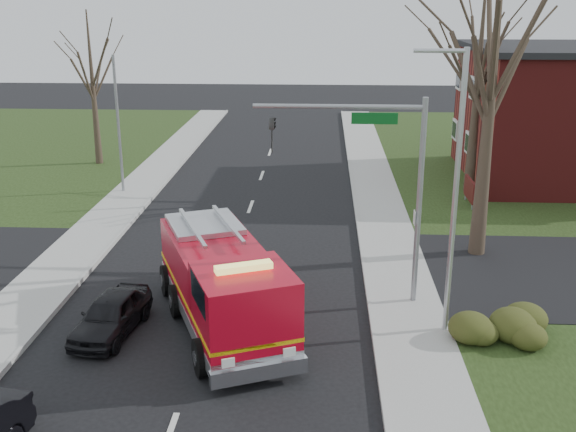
{
  "coord_description": "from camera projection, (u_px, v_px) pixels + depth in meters",
  "views": [
    {
      "loc": [
        3.45,
        -18.91,
        9.65
      ],
      "look_at": [
        2.21,
        4.53,
        2.0
      ],
      "focal_mm": 42.0,
      "sensor_mm": 36.0,
      "label": 1
    }
  ],
  "objects": [
    {
      "name": "sidewalk_right",
      "position": [
        409.0,
        323.0,
        20.79
      ],
      "size": [
        2.4,
        80.0,
        0.15
      ],
      "primitive_type": "cube",
      "color": "#9D9E98",
      "rests_on": "ground"
    },
    {
      "name": "parked_car_maroon",
      "position": [
        111.0,
        314.0,
        20.12
      ],
      "size": [
        1.94,
        3.77,
        1.23
      ],
      "primitive_type": "imported",
      "rotation": [
        0.0,
        0.0,
        -0.14
      ],
      "color": "black",
      "rests_on": "ground"
    },
    {
      "name": "sidewalk_left",
      "position": [
        17.0,
        313.0,
        21.41
      ],
      "size": [
        2.4,
        80.0,
        0.15
      ],
      "primitive_type": "cube",
      "color": "#9D9E98",
      "rests_on": "ground"
    },
    {
      "name": "health_center_sign",
      "position": [
        470.0,
        190.0,
        32.19
      ],
      "size": [
        0.12,
        2.0,
        1.4
      ],
      "color": "#511412",
      "rests_on": "ground"
    },
    {
      "name": "bare_tree_near",
      "position": [
        494.0,
        63.0,
        24.04
      ],
      "size": [
        6.0,
        6.0,
        12.0
      ],
      "color": "#3E2F24",
      "rests_on": "ground"
    },
    {
      "name": "bare_tree_far",
      "position": [
        479.0,
        65.0,
        32.8
      ],
      "size": [
        5.25,
        5.25,
        10.5
      ],
      "color": "#3E2F24",
      "rests_on": "ground"
    },
    {
      "name": "utility_pole_far",
      "position": [
        118.0,
        126.0,
        33.67
      ],
      "size": [
        0.14,
        0.14,
        7.0
      ],
      "primitive_type": "cylinder",
      "color": "gray",
      "rests_on": "ground"
    },
    {
      "name": "streetlight_pole",
      "position": [
        454.0,
        188.0,
        18.88
      ],
      "size": [
        1.48,
        0.16,
        8.4
      ],
      "color": "#B7BABF",
      "rests_on": "ground"
    },
    {
      "name": "fire_engine",
      "position": [
        224.0,
        287.0,
        20.21
      ],
      "size": [
        5.16,
        7.84,
        3.0
      ],
      "rotation": [
        0.0,
        0.0,
        0.39
      ],
      "color": "#B2081B",
      "rests_on": "ground"
    },
    {
      "name": "traffic_signal_mast",
      "position": [
        380.0,
        165.0,
        20.82
      ],
      "size": [
        5.29,
        0.18,
        6.8
      ],
      "color": "gray",
      "rests_on": "ground"
    },
    {
      "name": "bare_tree_left",
      "position": [
        91.0,
        71.0,
        38.89
      ],
      "size": [
        4.5,
        4.5,
        9.0
      ],
      "color": "#3E2F24",
      "rests_on": "ground"
    },
    {
      "name": "hedge_corner",
      "position": [
        511.0,
        325.0,
        19.54
      ],
      "size": [
        2.8,
        2.0,
        0.9
      ],
      "primitive_type": "ellipsoid",
      "color": "#333A15",
      "rests_on": "lawn_right"
    },
    {
      "name": "ground",
      "position": [
        210.0,
        320.0,
        21.12
      ],
      "size": [
        120.0,
        120.0,
        0.0
      ],
      "primitive_type": "plane",
      "color": "black",
      "rests_on": "ground"
    }
  ]
}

